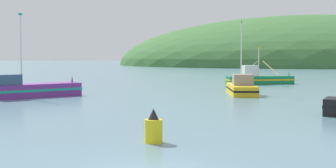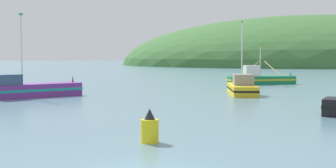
{
  "view_description": "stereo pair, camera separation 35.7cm",
  "coord_description": "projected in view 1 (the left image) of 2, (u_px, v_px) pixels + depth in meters",
  "views": [
    {
      "loc": [
        -1.24,
        -15.38,
        4.01
      ],
      "look_at": [
        3.79,
        25.35,
        1.4
      ],
      "focal_mm": 49.52,
      "sensor_mm": 36.0,
      "label": 1
    },
    {
      "loc": [
        -0.89,
        -15.42,
        4.01
      ],
      "look_at": [
        3.79,
        25.35,
        1.4
      ],
      "focal_mm": 49.52,
      "sensor_mm": 36.0,
      "label": 2
    }
  ],
  "objects": [
    {
      "name": "fishing_boat_yellow",
      "position": [
        242.0,
        88.0,
        46.62
      ],
      "size": [
        3.51,
        7.75,
        7.42
      ],
      "rotation": [
        0.0,
        0.0,
        1.42
      ],
      "color": "gold",
      "rests_on": "ground"
    },
    {
      "name": "hill_far_left",
      "position": [
        315.0,
        64.0,
        190.88
      ],
      "size": [
        160.09,
        128.07,
        39.42
      ],
      "primitive_type": "ellipsoid",
      "color": "#386633",
      "rests_on": "ground"
    },
    {
      "name": "channel_buoy",
      "position": [
        154.0,
        129.0,
        21.04
      ],
      "size": [
        0.82,
        0.82,
        1.56
      ],
      "color": "yellow",
      "rests_on": "ground"
    },
    {
      "name": "hill_far_center",
      "position": [
        301.0,
        62.0,
        270.32
      ],
      "size": [
        111.96,
        89.56,
        46.96
      ],
      "primitive_type": "ellipsoid",
      "color": "#2D562D",
      "rests_on": "ground"
    },
    {
      "name": "fishing_boat_purple",
      "position": [
        23.0,
        89.0,
        43.02
      ],
      "size": [
        10.24,
        7.48,
        7.82
      ],
      "rotation": [
        0.0,
        0.0,
        0.54
      ],
      "color": "#6B2D84",
      "rests_on": "ground"
    },
    {
      "name": "fishing_boat_green",
      "position": [
        259.0,
        79.0,
        62.64
      ],
      "size": [
        9.45,
        11.54,
        5.04
      ],
      "rotation": [
        0.0,
        0.0,
        0.1
      ],
      "color": "#197A47",
      "rests_on": "ground"
    }
  ]
}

